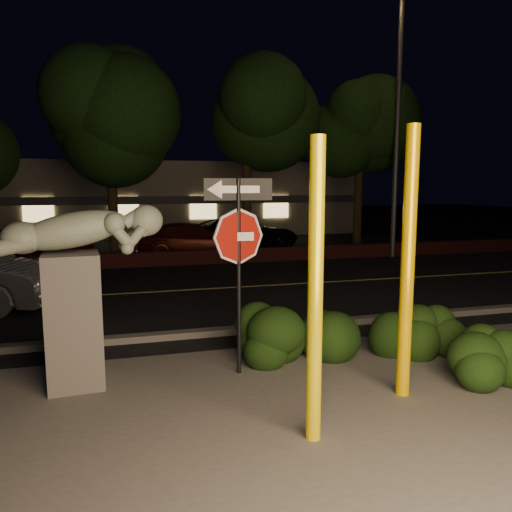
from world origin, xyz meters
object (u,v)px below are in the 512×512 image
(streetlight, at_px, (395,104))
(yellow_pole_left, at_px, (315,294))
(parked_car_dark, at_px, (242,234))
(yellow_pole_right, at_px, (408,265))
(sculpture, at_px, (75,277))
(parked_car_darkred, at_px, (195,240))
(signpost, at_px, (239,237))
(parked_car_red, at_px, (36,244))

(streetlight, bearing_deg, yellow_pole_left, -148.35)
(streetlight, xyz_separation_m, parked_car_dark, (-4.99, 3.56, -5.05))
(yellow_pole_right, height_order, sculpture, yellow_pole_right)
(yellow_pole_right, xyz_separation_m, parked_car_darkred, (-0.66, 13.68, -1.11))
(yellow_pole_right, bearing_deg, signpost, 145.41)
(streetlight, bearing_deg, parked_car_darkred, 137.73)
(parked_car_darkred, xyz_separation_m, parked_car_dark, (2.19, 1.28, 0.05))
(yellow_pole_left, bearing_deg, parked_car_red, 108.54)
(sculpture, distance_m, parked_car_dark, 14.64)
(signpost, relative_size, sculpture, 1.15)
(signpost, xyz_separation_m, parked_car_red, (-4.47, 12.20, -1.34))
(parked_car_dark, bearing_deg, yellow_pole_right, 159.03)
(streetlight, bearing_deg, yellow_pole_right, -144.43)
(parked_car_red, bearing_deg, yellow_pole_left, -135.96)
(parked_car_red, relative_size, parked_car_darkred, 0.92)
(signpost, distance_m, parked_car_red, 13.06)
(signpost, distance_m, parked_car_darkred, 12.50)
(signpost, height_order, parked_car_dark, signpost)
(sculpture, xyz_separation_m, streetlight, (10.67, 9.91, 4.21))
(parked_car_red, relative_size, parked_car_dark, 0.82)
(signpost, relative_size, streetlight, 0.30)
(yellow_pole_left, bearing_deg, signpost, 98.82)
(signpost, relative_size, parked_car_darkred, 0.64)
(sculpture, height_order, parked_car_dark, sculpture)
(yellow_pole_left, relative_size, parked_car_darkred, 0.73)
(yellow_pole_right, relative_size, signpost, 1.23)
(signpost, xyz_separation_m, parked_car_dark, (3.44, 13.64, -1.34))
(streetlight, bearing_deg, parked_car_red, 146.00)
(sculpture, bearing_deg, yellow_pole_right, -23.92)
(yellow_pole_right, bearing_deg, streetlight, 60.26)
(signpost, bearing_deg, sculpture, 179.92)
(parked_car_red, distance_m, parked_car_darkred, 5.72)
(yellow_pole_left, xyz_separation_m, parked_car_darkred, (0.93, 14.44, -0.99))
(yellow_pole_right, bearing_deg, sculpture, 160.29)
(yellow_pole_left, distance_m, sculpture, 3.42)
(yellow_pole_left, distance_m, streetlight, 15.19)
(parked_car_darkred, bearing_deg, sculpture, 170.46)
(sculpture, distance_m, parked_car_red, 12.26)
(yellow_pole_right, distance_m, streetlight, 13.72)
(yellow_pole_right, distance_m, parked_car_dark, 15.07)
(sculpture, height_order, parked_car_darkred, sculpture)
(parked_car_darkred, bearing_deg, signpost, -179.32)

